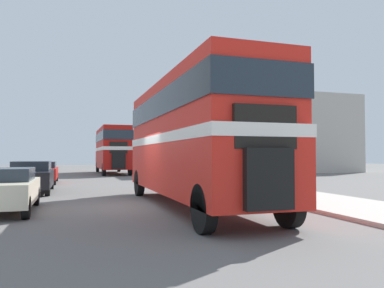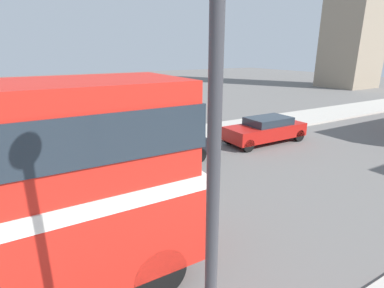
{
  "view_description": "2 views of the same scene",
  "coord_description": "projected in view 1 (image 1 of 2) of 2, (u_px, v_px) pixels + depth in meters",
  "views": [
    {
      "loc": [
        -2.06,
        -12.94,
        1.74
      ],
      "look_at": [
        1.85,
        -0.84,
        2.13
      ],
      "focal_mm": 35.0,
      "sensor_mm": 36.0,
      "label": 1
    },
    {
      "loc": [
        7.45,
        1.38,
        4.69
      ],
      "look_at": [
        0.0,
        5.73,
        1.98
      ],
      "focal_mm": 28.0,
      "sensor_mm": 36.0,
      "label": 2
    }
  ],
  "objects": [
    {
      "name": "double_decker_bus",
      "position": [
        192.0,
        133.0,
        12.71
      ],
      "size": [
        2.48,
        10.42,
        4.2
      ],
      "color": "red",
      "rests_on": "ground_plane"
    },
    {
      "name": "sidewalk_right",
      "position": [
        302.0,
        198.0,
        14.96
      ],
      "size": [
        3.5,
        120.0,
        0.12
      ],
      "color": "#B7B2A8",
      "rests_on": "ground_plane"
    },
    {
      "name": "bus_distant",
      "position": [
        112.0,
        147.0,
        36.14
      ],
      "size": [
        2.54,
        10.2,
        4.35
      ],
      "color": "#B2140F",
      "rests_on": "ground_plane"
    },
    {
      "name": "ground_plane",
      "position": [
        134.0,
        206.0,
        12.89
      ],
      "size": [
        120.0,
        120.0,
        0.0
      ],
      "primitive_type": "plane",
      "color": "slate"
    },
    {
      "name": "pedestrian_walking",
      "position": [
        214.0,
        165.0,
        25.06
      ],
      "size": [
        0.36,
        0.36,
        1.79
      ],
      "color": "#282833",
      "rests_on": "sidewalk_right"
    },
    {
      "name": "car_parked_near",
      "position": [
        5.0,
        189.0,
        11.48
      ],
      "size": [
        1.71,
        3.93,
        1.35
      ],
      "color": "beige",
      "rests_on": "ground_plane"
    },
    {
      "name": "car_parked_mid",
      "position": [
        32.0,
        176.0,
        17.57
      ],
      "size": [
        1.81,
        4.42,
        1.48
      ],
      "color": "black",
      "rests_on": "ground_plane"
    },
    {
      "name": "bicycle_on_pavement",
      "position": [
        185.0,
        171.0,
        30.75
      ],
      "size": [
        0.05,
        1.76,
        0.78
      ],
      "color": "black",
      "rests_on": "sidewalk_right"
    },
    {
      "name": "shop_building_block",
      "position": [
        265.0,
        135.0,
        40.65
      ],
      "size": [
        17.5,
        10.45,
        8.04
      ],
      "color": "#B2ADA3",
      "rests_on": "ground_plane"
    },
    {
      "name": "car_parked_far",
      "position": [
        43.0,
        172.0,
        23.57
      ],
      "size": [
        1.69,
        4.43,
        1.35
      ],
      "color": "red",
      "rests_on": "ground_plane"
    },
    {
      "name": "street_lamp",
      "position": [
        243.0,
        108.0,
        17.3
      ],
      "size": [
        0.36,
        0.36,
        5.86
      ],
      "color": "#38383D",
      "rests_on": "sidewalk_right"
    }
  ]
}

